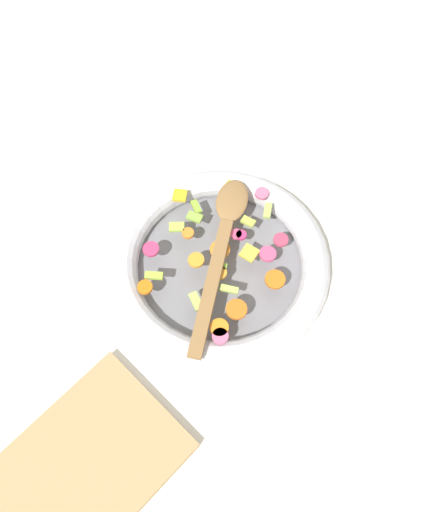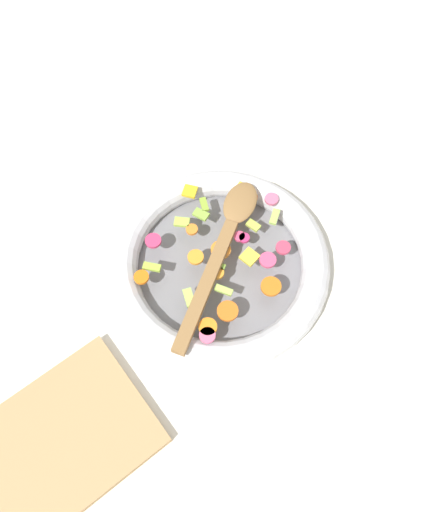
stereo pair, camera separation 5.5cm
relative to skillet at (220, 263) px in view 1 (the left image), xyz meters
The scene contains 5 objects.
ground_plane 0.02m from the skillet, ahead, with size 4.00×4.00×0.00m, color silver.
skillet is the anchor object (origin of this frame).
chopped_vegetables 0.03m from the skillet, 15.55° to the right, with size 0.30×0.27×0.01m.
wooden_spoon 0.05m from the skillet, 31.74° to the left, with size 0.31×0.21×0.01m.
cutting_board 0.39m from the skillet, 167.59° to the right, with size 0.28×0.20×0.02m.
Camera 1 is at (-0.28, -0.27, 0.81)m, focal length 35.00 mm.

